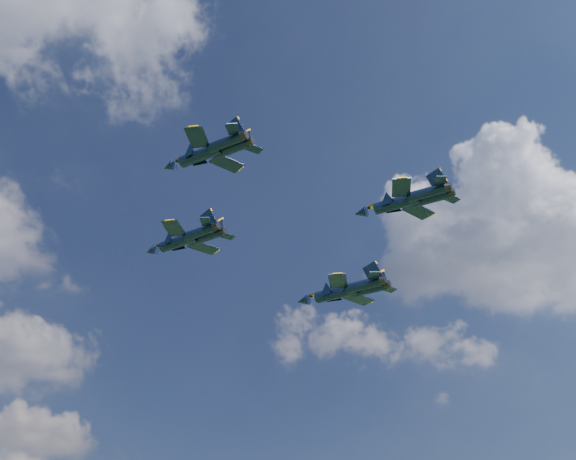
# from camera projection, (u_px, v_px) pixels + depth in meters

# --- Properties ---
(jet_lead) EXTENTS (11.61, 15.77, 3.80)m
(jet_lead) POSITION_uv_depth(u_px,v_px,m) (176.00, 242.00, 112.77)
(jet_lead) COLOR black
(jet_left) EXTENTS (10.47, 14.06, 3.41)m
(jet_left) POSITION_uv_depth(u_px,v_px,m) (198.00, 156.00, 92.85)
(jet_left) COLOR black
(jet_right) EXTENTS (12.98, 17.34, 4.23)m
(jet_right) POSITION_uv_depth(u_px,v_px,m) (333.00, 293.00, 121.30)
(jet_right) COLOR black
(jet_slot) EXTENTS (11.10, 14.70, 3.61)m
(jet_slot) POSITION_uv_depth(u_px,v_px,m) (394.00, 204.00, 99.77)
(jet_slot) COLOR black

